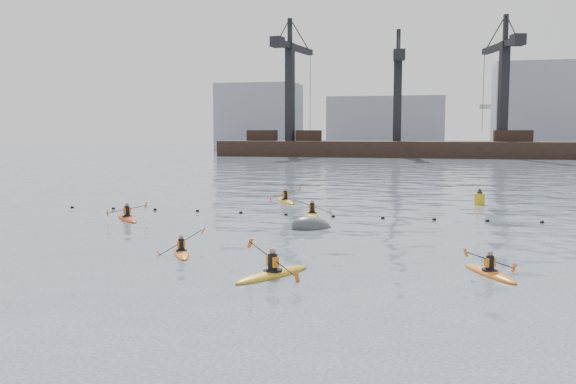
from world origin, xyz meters
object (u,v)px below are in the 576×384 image
kayaker_5 (285,200)px  nav_buoy (480,199)px  kayaker_0 (181,252)px  kayaker_4 (490,272)px  kayaker_2 (127,218)px  kayaker_3 (312,214)px  mooring_buoy (312,228)px  kayaker_1 (273,273)px

kayaker_5 → nav_buoy: 13.97m
kayaker_0 → kayaker_4: kayaker_0 is taller
kayaker_2 → kayaker_5: 12.91m
kayaker_0 → kayaker_3: (3.26, 12.68, 0.02)m
mooring_buoy → nav_buoy: 16.25m
kayaker_0 → kayaker_1: (4.81, -2.94, 0.02)m
kayaker_1 → kayaker_5: kayaker_1 is taller
kayaker_0 → kayaker_2: kayaker_0 is taller
kayaker_2 → nav_buoy: size_ratio=2.36×
kayaker_4 → nav_buoy: size_ratio=2.34×
kayaker_4 → kayaker_5: size_ratio=0.90×
kayaker_0 → nav_buoy: bearing=29.0°
kayaker_3 → kayaker_5: bearing=105.3°
kayaker_0 → mooring_buoy: (4.12, 8.13, -0.09)m
kayaker_1 → mooring_buoy: kayaker_1 is taller
kayaker_4 → kayaker_5: (-12.60, 20.44, 0.01)m
kayaker_5 → nav_buoy: bearing=-23.7°
kayaker_3 → mooring_buoy: bearing=-90.0°
kayaker_2 → mooring_buoy: (11.29, -0.58, -0.11)m
kayaker_3 → kayaker_4: bearing=-66.5°
mooring_buoy → kayaker_4: bearing=-47.2°
kayaker_2 → kayaker_3: bearing=-20.6°
kayaker_0 → kayaker_2: (-7.16, 8.71, 0.02)m
kayaker_4 → mooring_buoy: 12.36m
mooring_buoy → kayaker_5: bearing=110.3°
kayaker_2 → nav_buoy: 24.38m
kayaker_4 → kayaker_5: 24.01m
kayaker_1 → kayaker_2: (-11.97, 11.65, -0.00)m
kayaker_1 → kayaker_5: (-4.89, 22.44, -0.00)m
kayaker_0 → mooring_buoy: kayaker_0 is taller
kayaker_2 → nav_buoy: (20.94, 12.48, 0.29)m
kayaker_2 → kayaker_3: kayaker_3 is taller
kayaker_3 → kayaker_5: (-3.34, 6.82, 0.00)m
mooring_buoy → kayaker_1: bearing=-86.4°
kayaker_1 → kayaker_2: 16.71m
kayaker_1 → kayaker_4: kayaker_1 is taller
kayaker_2 → kayaker_1: bearing=-85.7°
kayaker_2 → kayaker_4: 21.92m
kayaker_0 → nav_buoy: 25.28m
kayaker_3 → nav_buoy: (10.52, 8.51, 0.29)m
kayaker_4 → kayaker_3: bearing=-83.7°
kayaker_3 → nav_buoy: 13.54m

